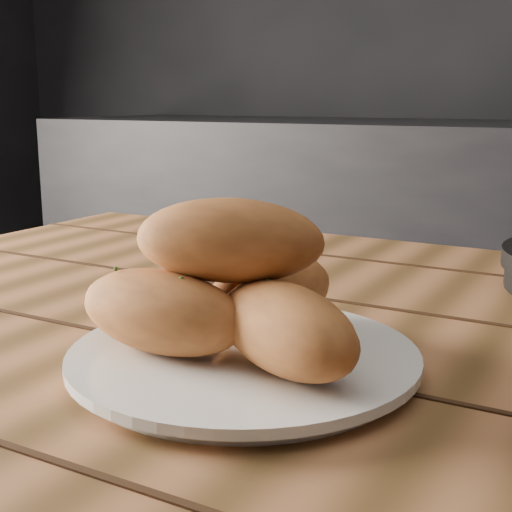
# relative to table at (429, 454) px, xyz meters

# --- Properties ---
(table) EXTENTS (1.49, 0.90, 0.75)m
(table) POSITION_rel_table_xyz_m (0.00, 0.00, 0.00)
(table) COLOR #9B613A
(table) RESTS_ON ground
(plate) EXTENTS (0.28, 0.28, 0.02)m
(plate) POSITION_rel_table_xyz_m (-0.12, -0.12, 0.11)
(plate) COLOR white
(plate) RESTS_ON table
(bread_rolls) EXTENTS (0.26, 0.22, 0.12)m
(bread_rolls) POSITION_rel_table_xyz_m (-0.13, -0.12, 0.16)
(bread_rolls) COLOR #BC6D34
(bread_rolls) RESTS_ON plate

